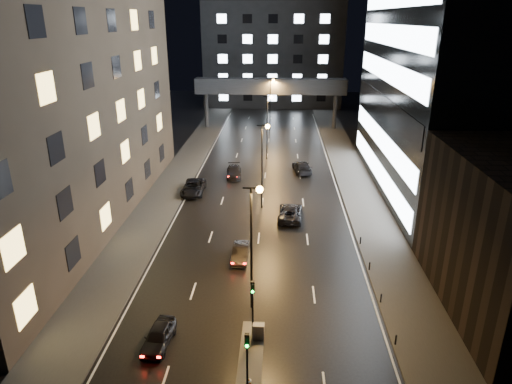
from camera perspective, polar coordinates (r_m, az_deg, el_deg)
ground at (r=65.67m, az=1.15°, el=2.08°), size 160.00×160.00×0.00m
sidewalk_left at (r=62.59m, az=-10.52°, el=0.83°), size 5.00×110.00×0.15m
sidewalk_right at (r=61.82m, az=12.65°, el=0.41°), size 5.00×110.00×0.15m
building_left at (r=52.18m, az=-26.23°, el=17.58°), size 15.00×48.00×40.00m
building_right_glass at (r=62.53m, az=26.36°, el=20.11°), size 20.00×36.00×45.00m
building_far at (r=120.44m, az=2.15°, el=16.80°), size 34.00×14.00×25.00m
skybridge at (r=93.02m, az=1.82°, el=12.99°), size 30.00×3.00×10.00m
median_island at (r=32.13m, az=-0.68°, el=-20.28°), size 1.60×8.00×0.15m
traffic_signal_near at (r=32.25m, az=-0.42°, el=-13.31°), size 0.28×0.34×4.40m
traffic_signal_far at (r=27.89m, az=-1.12°, el=-19.68°), size 0.28×0.34×4.40m
bollard_row at (r=36.33m, az=16.15°, el=-14.93°), size 0.12×25.12×0.90m
streetlight_near at (r=33.58m, az=-0.32°, el=-5.11°), size 1.45×0.50×10.15m
streetlight_mid_a at (r=52.26m, az=0.94°, el=4.57°), size 1.45×0.50×10.15m
streetlight_mid_b at (r=71.66m, az=1.53°, el=9.08°), size 1.45×0.50×10.15m
streetlight_far at (r=91.32m, az=1.88°, el=11.67°), size 1.45×0.50×10.15m
car_away_a at (r=33.68m, az=-12.08°, el=-17.21°), size 1.96×4.22×1.40m
car_away_b at (r=43.08m, az=-1.94°, el=-7.57°), size 1.49×4.16×1.36m
car_away_c at (r=59.26m, az=-7.82°, el=0.58°), size 2.74×5.84×1.62m
car_away_d at (r=64.96m, az=-2.77°, el=2.53°), size 2.51×5.22×1.47m
car_toward_a at (r=51.43m, az=4.31°, el=-2.56°), size 2.94×5.73×1.55m
car_toward_b at (r=67.26m, az=5.75°, el=3.17°), size 2.98×5.85×1.63m
utility_cabinet at (r=33.34m, az=0.27°, el=-17.04°), size 0.80×0.46×1.16m
cone_b at (r=30.46m, az=-0.88°, el=-22.60°), size 0.48×0.48×0.54m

